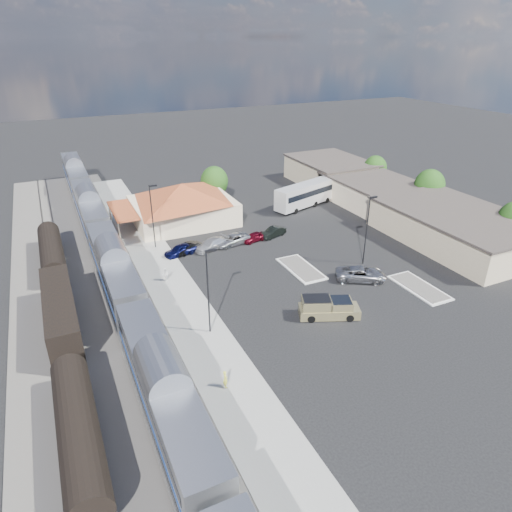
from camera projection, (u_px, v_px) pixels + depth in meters
name	position (u px, v px, depth m)	size (l,w,h in m)	color
ground	(280.00, 283.00, 54.04)	(280.00, 280.00, 0.00)	black
railbed	(87.00, 289.00, 52.51)	(16.00, 100.00, 0.12)	#4C4944
platform	(168.00, 281.00, 54.31)	(5.50, 92.00, 0.18)	gray
passenger_train	(115.00, 275.00, 49.76)	(3.00, 104.00, 5.55)	silver
freight_cars	(61.00, 315.00, 44.36)	(2.80, 46.00, 4.00)	black
station_depot	(182.00, 203.00, 70.52)	(18.35, 12.24, 6.20)	beige
buildings_east	(390.00, 198.00, 75.41)	(14.40, 51.40, 4.80)	#C6B28C
traffic_island_south	(301.00, 268.00, 57.16)	(3.30, 7.50, 0.21)	silver
traffic_island_north	(419.00, 287.00, 52.82)	(3.30, 7.50, 0.21)	silver
lamp_plat_s	(209.00, 285.00, 42.66)	(1.08, 0.25, 9.00)	black
lamp_plat_n	(153.00, 212.00, 60.61)	(1.08, 0.25, 9.00)	black
lamp_lot	(368.00, 225.00, 56.35)	(1.08, 0.25, 9.00)	black
tree_east_b	(429.00, 186.00, 75.00)	(4.94, 4.94, 6.96)	#382314
tree_east_c	(375.00, 168.00, 86.62)	(4.41, 4.41, 6.21)	#382314
tree_depot	(214.00, 181.00, 77.91)	(4.71, 4.71, 6.63)	#382314
pickup_truck	(329.00, 308.00, 47.12)	(6.59, 4.48, 2.14)	tan
suv	(361.00, 274.00, 54.28)	(2.78, 6.03, 1.68)	#94959B
coach_bus	(306.00, 194.00, 77.26)	(12.75, 6.48, 4.02)	silver
person_a	(225.00, 379.00, 37.40)	(0.59, 0.39, 1.62)	#D1D442
person_b	(165.00, 275.00, 53.80)	(0.79, 0.62, 1.63)	white
parked_car_a	(180.00, 250.00, 60.58)	(1.78, 4.43, 1.51)	#0C0F3C
parked_car_b	(188.00, 248.00, 61.31)	(1.43, 4.10, 1.35)	black
parked_car_c	(211.00, 244.00, 62.26)	(2.08, 5.12, 1.49)	silver
parked_car_d	(232.00, 240.00, 63.74)	(2.43, 5.27, 1.46)	#96999E
parked_car_e	(254.00, 237.00, 64.75)	(1.53, 3.79, 1.29)	maroon
parked_car_f	(273.00, 232.00, 66.20)	(1.48, 4.23, 1.39)	black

